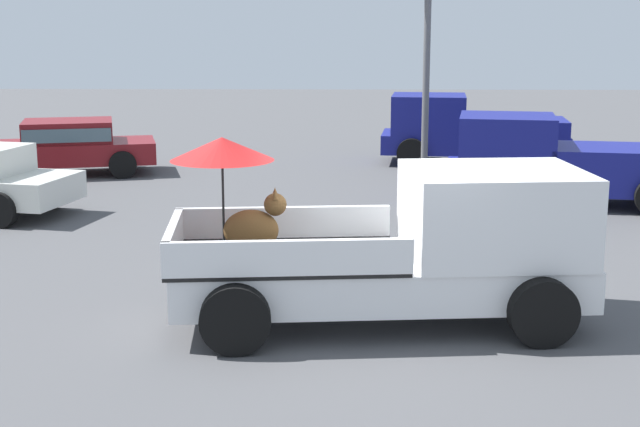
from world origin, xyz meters
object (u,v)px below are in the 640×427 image
Objects in this scene: parked_sedan_near at (66,144)px; pickup_truck_far at (466,130)px; pickup_truck_red at (555,161)px; motel_sign at (428,17)px; pickup_truck_main at (412,245)px.

pickup_truck_far is at bearing 176.83° from parked_sedan_near.
motel_sign is at bearing -38.04° from pickup_truck_red.
motel_sign is (-1.35, -2.77, 2.90)m from pickup_truck_far.
pickup_truck_main reaches higher than pickup_truck_red.
parked_sedan_near is at bearing -7.85° from pickup_truck_red.
pickup_truck_red is at bearing 107.50° from pickup_truck_far.
pickup_truck_main is 13.08m from pickup_truck_far.
pickup_truck_far is (-1.07, 5.38, 0.00)m from pickup_truck_red.
parked_sedan_near is (-9.99, -2.01, -0.13)m from pickup_truck_far.
parked_sedan_near is at bearing 119.60° from pickup_truck_main.
pickup_truck_main is 8.26m from pickup_truck_red.
pickup_truck_red is at bearing -47.13° from motel_sign.
pickup_truck_far reaches higher than parked_sedan_near.
motel_sign is at bearing 70.26° from pickup_truck_far.
pickup_truck_far is 1.08× the size of parked_sedan_near.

